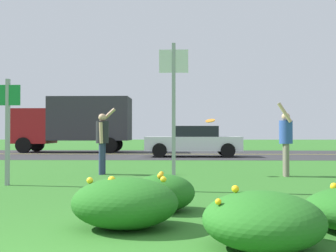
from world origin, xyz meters
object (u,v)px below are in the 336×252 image
object	(u,v)px
sign_post_near_path	(8,120)
frisbee_orange	(210,121)
person_catcher_blue_shirt	(286,138)
box_truck_red	(75,121)
sign_post_by_roadside	(174,102)
car_white_center_left	(193,141)
person_thrower_dark_shirt	(102,138)

from	to	relation	value
sign_post_near_path	frisbee_orange	xyz separation A→B (m)	(4.51, 2.17, 0.05)
person_catcher_blue_shirt	box_truck_red	bearing A→B (deg)	123.36
person_catcher_blue_shirt	box_truck_red	xyz separation A→B (m)	(-8.86, 13.45, 0.81)
sign_post_near_path	sign_post_by_roadside	world-z (taller)	sign_post_by_roadside
person_catcher_blue_shirt	car_white_center_left	xyz separation A→B (m)	(-2.09, 9.00, -0.26)
sign_post_near_path	car_white_center_left	xyz separation A→B (m)	(4.36, 11.02, -0.65)
person_thrower_dark_shirt	car_white_center_left	world-z (taller)	person_thrower_dark_shirt
sign_post_near_path	car_white_center_left	distance (m)	11.87
person_thrower_dark_shirt	frisbee_orange	size ratio (longest dim) A/B	6.88
sign_post_near_path	sign_post_by_roadside	size ratio (longest dim) A/B	0.80
sign_post_by_roadside	box_truck_red	xyz separation A→B (m)	(-6.00, 16.30, 0.09)
sign_post_by_roadside	box_truck_red	distance (m)	17.37
person_catcher_blue_shirt	car_white_center_left	size ratio (longest dim) A/B	0.42
sign_post_near_path	person_thrower_dark_shirt	bearing A→B (deg)	56.52
person_catcher_blue_shirt	car_white_center_left	bearing A→B (deg)	103.05
sign_post_near_path	person_catcher_blue_shirt	xyz separation A→B (m)	(6.44, 2.02, -0.40)
sign_post_by_roadside	person_catcher_blue_shirt	size ratio (longest dim) A/B	1.50
sign_post_near_path	car_white_center_left	size ratio (longest dim) A/B	0.51
person_catcher_blue_shirt	frisbee_orange	world-z (taller)	person_catcher_blue_shirt
box_truck_red	car_white_center_left	bearing A→B (deg)	-33.31
person_catcher_blue_shirt	person_thrower_dark_shirt	bearing A→B (deg)	175.26
box_truck_red	frisbee_orange	bearing A→B (deg)	-62.52
person_catcher_blue_shirt	box_truck_red	size ratio (longest dim) A/B	0.28
sign_post_near_path	person_catcher_blue_shirt	bearing A→B (deg)	17.40
sign_post_by_roadside	person_catcher_blue_shirt	distance (m)	4.11
sign_post_near_path	sign_post_by_roadside	xyz separation A→B (m)	(3.58, -0.83, 0.33)
sign_post_near_path	box_truck_red	bearing A→B (deg)	98.86
sign_post_by_roadside	box_truck_red	world-z (taller)	box_truck_red
car_white_center_left	sign_post_near_path	bearing A→B (deg)	-111.57
person_catcher_blue_shirt	sign_post_by_roadside	bearing A→B (deg)	-135.06
person_catcher_blue_shirt	frisbee_orange	bearing A→B (deg)	175.62
frisbee_orange	car_white_center_left	xyz separation A→B (m)	(-0.15, 8.85, -0.70)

